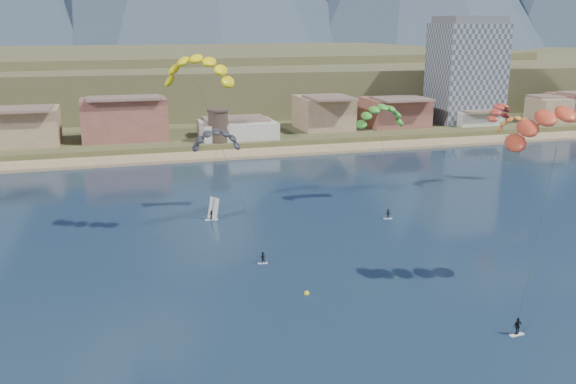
{
  "coord_description": "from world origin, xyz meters",
  "views": [
    {
      "loc": [
        -22.23,
        -44.85,
        31.42
      ],
      "look_at": [
        0.0,
        32.0,
        10.0
      ],
      "focal_mm": 39.01,
      "sensor_mm": 36.0,
      "label": 1
    }
  ],
  "objects": [
    {
      "name": "beach",
      "position": [
        0.0,
        106.0,
        0.25
      ],
      "size": [
        2200.0,
        12.0,
        0.9
      ],
      "color": "#A1855C",
      "rests_on": "ground"
    },
    {
      "name": "land",
      "position": [
        0.0,
        560.0,
        0.0
      ],
      "size": [
        2200.0,
        900.0,
        4.0
      ],
      "color": "brown",
      "rests_on": "ground"
    },
    {
      "name": "foothills",
      "position": [
        22.39,
        232.47,
        9.08
      ],
      "size": [
        940.0,
        210.0,
        18.0
      ],
      "color": "brown",
      "rests_on": "ground"
    },
    {
      "name": "town",
      "position": [
        -40.0,
        122.0,
        8.0
      ],
      "size": [
        400.0,
        24.0,
        12.0
      ],
      "color": "beige",
      "rests_on": "ground"
    },
    {
      "name": "apartment_tower",
      "position": [
        85.0,
        128.0,
        17.82
      ],
      "size": [
        20.0,
        16.0,
        32.0
      ],
      "color": "gray",
      "rests_on": "ground"
    },
    {
      "name": "watchtower",
      "position": [
        5.0,
        114.0,
        6.37
      ],
      "size": [
        5.82,
        5.82,
        8.6
      ],
      "color": "#47382D",
      "rests_on": "ground"
    },
    {
      "name": "kitesurfer_yellow",
      "position": [
        -9.35,
        45.73,
        25.7
      ],
      "size": [
        12.38,
        17.67,
        29.55
      ],
      "color": "silver",
      "rests_on": "ground"
    },
    {
      "name": "kitesurfer_orange",
      "position": [
        27.46,
        14.91,
        20.68
      ],
      "size": [
        17.5,
        13.83,
        25.12
      ],
      "color": "silver",
      "rests_on": "ground"
    },
    {
      "name": "kitesurfer_green",
      "position": [
        23.84,
        55.65,
        16.48
      ],
      "size": [
        9.59,
        11.74,
        19.35
      ],
      "color": "silver",
      "rests_on": "ground"
    },
    {
      "name": "distant_kite_dark",
      "position": [
        -4.75,
        59.77,
        13.1
      ],
      "size": [
        8.86,
        5.95,
        16.22
      ],
      "color": "#262626",
      "rests_on": "ground"
    },
    {
      "name": "distant_kite_orange",
      "position": [
        57.9,
        63.85,
        12.32
      ],
      "size": [
        8.16,
        7.72,
        15.35
      ],
      "color": "#262626",
      "rests_on": "ground"
    },
    {
      "name": "distant_kite_red",
      "position": [
        50.39,
        59.51,
        15.77
      ],
      "size": [
        7.79,
        7.29,
        18.36
      ],
      "color": "#262626",
      "rests_on": "ground"
    },
    {
      "name": "windsurfer",
      "position": [
        -6.71,
        54.18,
        1.2
      ],
      "size": [
        2.17,
        2.36,
        3.77
      ],
      "color": "silver",
      "rests_on": "ground"
    },
    {
      "name": "buoy",
      "position": [
        -0.7,
        21.42,
        0.11
      ],
      "size": [
        0.63,
        0.63,
        0.63
      ],
      "color": "yellow",
      "rests_on": "ground"
    }
  ]
}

